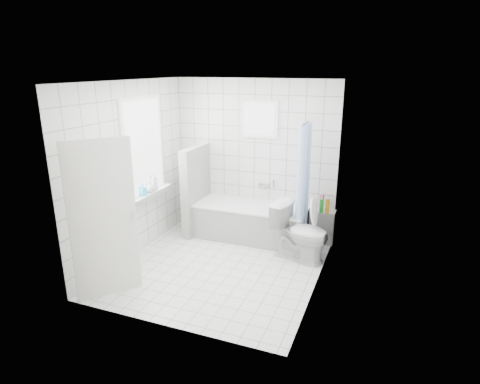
% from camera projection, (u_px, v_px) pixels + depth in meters
% --- Properties ---
extents(ground, '(3.00, 3.00, 0.00)m').
position_uv_depth(ground, '(220.00, 266.00, 5.83)').
color(ground, white).
rests_on(ground, ground).
extents(ceiling, '(3.00, 3.00, 0.00)m').
position_uv_depth(ceiling, '(217.00, 81.00, 5.05)').
color(ceiling, white).
rests_on(ceiling, ground).
extents(wall_back, '(2.80, 0.02, 2.60)m').
position_uv_depth(wall_back, '(254.00, 158.00, 6.77)').
color(wall_back, white).
rests_on(wall_back, ground).
extents(wall_front, '(2.80, 0.02, 2.60)m').
position_uv_depth(wall_front, '(159.00, 218.00, 4.11)').
color(wall_front, white).
rests_on(wall_front, ground).
extents(wall_left, '(0.02, 3.00, 2.60)m').
position_uv_depth(wall_left, '(132.00, 171.00, 5.92)').
color(wall_left, white).
rests_on(wall_left, ground).
extents(wall_right, '(0.02, 3.00, 2.60)m').
position_uv_depth(wall_right, '(321.00, 191.00, 4.96)').
color(wall_right, white).
rests_on(wall_right, ground).
extents(window_left, '(0.01, 0.90, 1.40)m').
position_uv_depth(window_left, '(144.00, 147.00, 6.08)').
color(window_left, white).
rests_on(window_left, wall_left).
extents(window_back, '(0.50, 0.01, 0.50)m').
position_uv_depth(window_back, '(260.00, 120.00, 6.50)').
color(window_back, white).
rests_on(window_back, wall_back).
extents(window_sill, '(0.18, 1.02, 0.08)m').
position_uv_depth(window_sill, '(150.00, 194.00, 6.29)').
color(window_sill, white).
rests_on(window_sill, wall_left).
extents(door, '(0.52, 0.65, 2.00)m').
position_uv_depth(door, '(103.00, 221.00, 4.84)').
color(door, silver).
rests_on(door, ground).
extents(bathtub, '(1.85, 0.77, 0.58)m').
position_uv_depth(bathtub, '(251.00, 221.00, 6.72)').
color(bathtub, white).
rests_on(bathtub, ground).
extents(partition_wall, '(0.15, 0.85, 1.50)m').
position_uv_depth(partition_wall, '(196.00, 190.00, 6.87)').
color(partition_wall, white).
rests_on(partition_wall, ground).
extents(tiled_ledge, '(0.40, 0.24, 0.55)m').
position_uv_depth(tiled_ledge, '(322.00, 226.00, 6.56)').
color(tiled_ledge, white).
rests_on(tiled_ledge, ground).
extents(toilet, '(0.93, 0.66, 0.86)m').
position_uv_depth(toilet, '(301.00, 232.00, 5.93)').
color(toilet, silver).
rests_on(toilet, ground).
extents(curtain_rod, '(0.02, 0.80, 0.02)m').
position_uv_depth(curtain_rod, '(307.00, 122.00, 5.88)').
color(curtain_rod, silver).
rests_on(curtain_rod, wall_back).
extents(shower_curtain, '(0.14, 0.48, 1.78)m').
position_uv_depth(shower_curtain, '(302.00, 183.00, 6.04)').
color(shower_curtain, '#568EFF').
rests_on(shower_curtain, curtain_rod).
extents(tub_faucet, '(0.18, 0.06, 0.06)m').
position_uv_depth(tub_faucet, '(264.00, 185.00, 6.81)').
color(tub_faucet, silver).
rests_on(tub_faucet, wall_back).
extents(sill_bottles, '(0.20, 0.44, 0.32)m').
position_uv_depth(sill_bottles, '(150.00, 184.00, 6.24)').
color(sill_bottles, silver).
rests_on(sill_bottles, window_sill).
extents(ledge_bottles, '(0.18, 0.20, 0.24)m').
position_uv_depth(ledge_bottles, '(323.00, 205.00, 6.39)').
color(ledge_bottles, '#199727').
rests_on(ledge_bottles, tiled_ledge).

